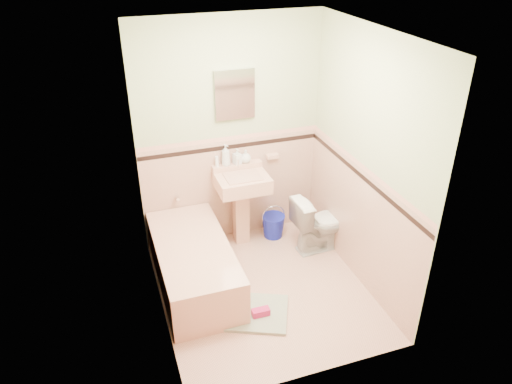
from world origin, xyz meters
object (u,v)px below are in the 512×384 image
object	(u,v)px
shoe	(261,312)
bucket	(273,226)
medicine_cabinet	(235,94)
soap_bottle_right	(246,156)
bathtub	(194,266)
toilet	(321,223)
soap_bottle_left	(226,155)
soap_bottle_mid	(237,156)
sink	(242,211)

from	to	relation	value
shoe	bucket	bearing A→B (deg)	65.23
medicine_cabinet	soap_bottle_right	xyz separation A→B (m)	(0.10, -0.03, -0.69)
medicine_cabinet	bucket	world-z (taller)	medicine_cabinet
medicine_cabinet	bathtub	bearing A→B (deg)	-132.58
soap_bottle_right	toilet	xyz separation A→B (m)	(0.70, -0.54, -0.68)
medicine_cabinet	soap_bottle_right	world-z (taller)	medicine_cabinet
medicine_cabinet	shoe	world-z (taller)	medicine_cabinet
soap_bottle_right	soap_bottle_left	bearing A→B (deg)	180.00
bathtub	soap_bottle_left	xyz separation A→B (m)	(0.56, 0.71, 0.83)
medicine_cabinet	soap_bottle_mid	xyz separation A→B (m)	(0.00, -0.03, -0.68)
toilet	bucket	size ratio (longest dim) A/B	2.44
soap_bottle_right	shoe	bearing A→B (deg)	-102.53
soap_bottle_right	toilet	size ratio (longest dim) A/B	0.22
sink	bucket	xyz separation A→B (m)	(0.38, 0.03, -0.30)
bathtub	medicine_cabinet	world-z (taller)	medicine_cabinet
soap_bottle_mid	soap_bottle_left	bearing A→B (deg)	180.00
soap_bottle_mid	shoe	distance (m)	1.70
medicine_cabinet	toilet	bearing A→B (deg)	-35.55
bathtub	soap_bottle_mid	xyz separation A→B (m)	(0.68, 0.71, 0.79)
soap_bottle_left	shoe	distance (m)	1.70
bathtub	sink	world-z (taller)	sink
soap_bottle_mid	soap_bottle_right	size ratio (longest dim) A/B	1.17
sink	soap_bottle_left	bearing A→B (deg)	124.48
medicine_cabinet	soap_bottle_mid	bearing A→B (deg)	-82.34
sink	medicine_cabinet	distance (m)	1.28
bucket	shoe	distance (m)	1.37
medicine_cabinet	soap_bottle_mid	world-z (taller)	medicine_cabinet
sink	medicine_cabinet	xyz separation A→B (m)	(0.00, 0.21, 1.26)
bucket	shoe	bearing A→B (deg)	-115.46
soap_bottle_right	soap_bottle_mid	bearing A→B (deg)	180.00
medicine_cabinet	soap_bottle_left	xyz separation A→B (m)	(-0.12, -0.03, -0.65)
medicine_cabinet	soap_bottle_right	distance (m)	0.70
bathtub	soap_bottle_right	xyz separation A→B (m)	(0.78, 0.71, 0.78)
soap_bottle_mid	toilet	bearing A→B (deg)	-34.24
soap_bottle_right	bucket	world-z (taller)	soap_bottle_right
bucket	soap_bottle_mid	bearing A→B (deg)	158.14
toilet	soap_bottle_right	bearing A→B (deg)	48.84
toilet	soap_bottle_mid	bearing A→B (deg)	52.38
bathtub	soap_bottle_left	world-z (taller)	soap_bottle_left
toilet	sink	bearing A→B (deg)	62.32
sink	toilet	xyz separation A→B (m)	(0.80, -0.36, -0.11)
sink	soap_bottle_right	xyz separation A→B (m)	(0.10, 0.18, 0.57)
medicine_cabinet	toilet	world-z (taller)	medicine_cabinet
sink	soap_bottle_mid	distance (m)	0.61
soap_bottle_left	soap_bottle_right	bearing A→B (deg)	0.00
soap_bottle_right	bucket	distance (m)	0.93
bathtub	toilet	distance (m)	1.49
sink	medicine_cabinet	size ratio (longest dim) A/B	1.69
bathtub	sink	size ratio (longest dim) A/B	1.72
soap_bottle_right	bucket	bearing A→B (deg)	-28.34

